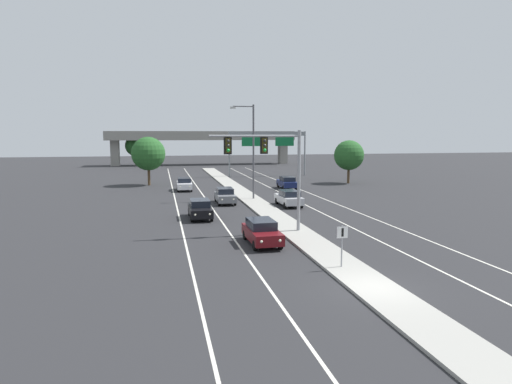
{
  "coord_description": "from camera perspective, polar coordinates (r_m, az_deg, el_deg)",
  "views": [
    {
      "loc": [
        -9.47,
        -18.29,
        7.11
      ],
      "look_at": [
        -3.2,
        11.12,
        3.2
      ],
      "focal_mm": 31.57,
      "sensor_mm": 36.0,
      "label": 1
    }
  ],
  "objects": [
    {
      "name": "tree_far_right_c",
      "position": [
        65.85,
        11.69,
        4.58
      ],
      "size": [
        4.27,
        4.27,
        6.18
      ],
      "color": "#4C3823",
      "rests_on": "ground"
    },
    {
      "name": "highway_sign_gantry",
      "position": [
        75.53,
        1.51,
        6.69
      ],
      "size": [
        13.28,
        0.42,
        7.5
      ],
      "color": "gray",
      "rests_on": "ground"
    },
    {
      "name": "overpass_bridge",
      "position": [
        104.28,
        -6.87,
        6.63
      ],
      "size": [
        42.4,
        6.4,
        7.65
      ],
      "color": "gray",
      "rests_on": "ground"
    },
    {
      "name": "car_oncoming_grey",
      "position": [
        46.18,
        -3.95,
        -0.44
      ],
      "size": [
        1.89,
        4.5,
        1.58
      ],
      "color": "slate",
      "rests_on": "ground"
    },
    {
      "name": "street_lamp_median",
      "position": [
        48.11,
        -0.59,
        5.84
      ],
      "size": [
        2.58,
        0.28,
        10.0
      ],
      "color": "#4C4C51",
      "rests_on": "median_island"
    },
    {
      "name": "median_island",
      "position": [
        38.16,
        2.55,
        -3.22
      ],
      "size": [
        2.4,
        110.0,
        0.15
      ],
      "primitive_type": "cube",
      "color": "#9E9B93",
      "rests_on": "ground"
    },
    {
      "name": "median_sign_post",
      "position": [
        24.07,
        10.86,
        -6.0
      ],
      "size": [
        0.6,
        0.1,
        2.2
      ],
      "color": "gray",
      "rests_on": "median_island"
    },
    {
      "name": "car_oncoming_black",
      "position": [
        38.25,
        -7.1,
        -2.11
      ],
      "size": [
        1.83,
        4.47,
        1.58
      ],
      "color": "black",
      "rests_on": "ground"
    },
    {
      "name": "edge_stripe_left",
      "position": [
        43.9,
        -9.96,
        -2.02
      ],
      "size": [
        0.14,
        100.0,
        0.01
      ],
      "primitive_type": "cube",
      "color": "silver",
      "rests_on": "ground"
    },
    {
      "name": "lane_stripe_receding_center",
      "position": [
        46.1,
        6.02,
        -1.5
      ],
      "size": [
        0.14,
        100.0,
        0.01
      ],
      "primitive_type": "cube",
      "color": "silver",
      "rests_on": "ground"
    },
    {
      "name": "car_oncoming_white",
      "position": [
        57.28,
        -9.07,
        1.01
      ],
      "size": [
        1.89,
        4.5,
        1.58
      ],
      "color": "silver",
      "rests_on": "ground"
    },
    {
      "name": "tree_far_left_b",
      "position": [
        105.12,
        -15.01,
        5.68
      ],
      "size": [
        4.65,
        4.65,
        6.72
      ],
      "color": "#4C3823",
      "rests_on": "ground"
    },
    {
      "name": "lane_stripe_oncoming_center",
      "position": [
        44.13,
        -5.67,
        -1.89
      ],
      "size": [
        0.14,
        100.0,
        0.01
      ],
      "primitive_type": "cube",
      "color": "silver",
      "rests_on": "ground"
    },
    {
      "name": "car_oncoming_darkred",
      "position": [
        29.19,
        0.73,
        -5.04
      ],
      "size": [
        1.89,
        4.5,
        1.58
      ],
      "color": "#5B0F14",
      "rests_on": "ground"
    },
    {
      "name": "tree_far_left_a",
      "position": [
        63.71,
        -13.49,
        4.74
      ],
      "size": [
        4.63,
        4.63,
        6.69
      ],
      "color": "#4C3823",
      "rests_on": "ground"
    },
    {
      "name": "ground_plane",
      "position": [
        21.79,
        14.8,
        -11.89
      ],
      "size": [
        260.0,
        260.0,
        0.0
      ],
      "primitive_type": "plane",
      "color": "#28282B"
    },
    {
      "name": "overhead_signal_mast",
      "position": [
        31.64,
        2.01,
        4.08
      ],
      "size": [
        6.51,
        0.44,
        7.2
      ],
      "color": "gray",
      "rests_on": "median_island"
    },
    {
      "name": "tree_far_left_c",
      "position": [
        102.81,
        -14.14,
        5.18
      ],
      "size": [
        3.71,
        3.71,
        5.36
      ],
      "color": "#4C3823",
      "rests_on": "ground"
    },
    {
      "name": "car_receding_navy",
      "position": [
        58.49,
        3.95,
        1.22
      ],
      "size": [
        1.91,
        4.5,
        1.58
      ],
      "color": "#141E4C",
      "rests_on": "ground"
    },
    {
      "name": "car_receding_silver",
      "position": [
        44.46,
        4.2,
        -0.74
      ],
      "size": [
        1.88,
        4.49,
        1.58
      ],
      "color": "#B7B7BC",
      "rests_on": "ground"
    },
    {
      "name": "edge_stripe_right",
      "position": [
        47.22,
        9.83,
        -1.35
      ],
      "size": [
        0.14,
        100.0,
        0.01
      ],
      "primitive_type": "cube",
      "color": "silver",
      "rests_on": "ground"
    }
  ]
}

